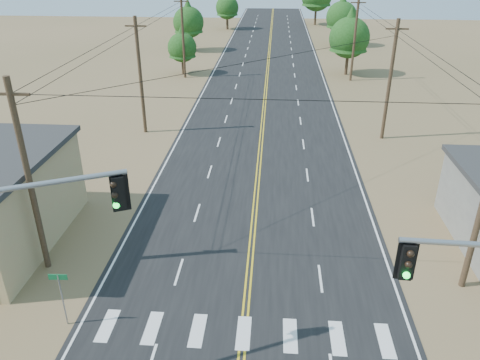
{
  "coord_description": "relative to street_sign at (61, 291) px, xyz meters",
  "views": [
    {
      "loc": [
        0.96,
        -7.08,
        14.88
      ],
      "look_at": [
        -0.73,
        15.8,
        3.5
      ],
      "focal_mm": 35.0,
      "sensor_mm": 36.0,
      "label": 1
    }
  ],
  "objects": [
    {
      "name": "tree_left_far",
      "position": [
        -1.2,
        84.27,
        2.87
      ],
      "size": [
        4.6,
        4.6,
        7.66
      ],
      "color": "#3F2D1E",
      "rests_on": "ground"
    },
    {
      "name": "road",
      "position": [
        7.8,
        22.0,
        -1.8
      ],
      "size": [
        15.0,
        200.0,
        0.02
      ],
      "primitive_type": "cube",
      "color": "black",
      "rests_on": "ground"
    },
    {
      "name": "utility_pole_right_mid",
      "position": [
        18.3,
        24.0,
        3.31
      ],
      "size": [
        1.8,
        0.3,
        10.0
      ],
      "color": "#4C3826",
      "rests_on": "ground"
    },
    {
      "name": "utility_pole_right_far",
      "position": [
        18.3,
        44.0,
        3.31
      ],
      "size": [
        1.8,
        0.3,
        10.0
      ],
      "color": "#4C3826",
      "rests_on": "ground"
    },
    {
      "name": "street_sign",
      "position": [
        0.0,
        0.0,
        0.0
      ],
      "size": [
        0.8,
        0.06,
        2.7
      ],
      "rotation": [
        0.0,
        0.0,
        0.04
      ],
      "color": "gray",
      "rests_on": "ground"
    },
    {
      "name": "tree_right_mid",
      "position": [
        19.56,
        67.35,
        3.38
      ],
      "size": [
        5.09,
        5.09,
        8.48
      ],
      "color": "#3F2D1E",
      "rests_on": "ground"
    },
    {
      "name": "utility_pole_left_far",
      "position": [
        -2.7,
        44.0,
        3.31
      ],
      "size": [
        1.8,
        0.3,
        10.0
      ],
      "color": "#4C3826",
      "rests_on": "ground"
    },
    {
      "name": "tree_left_near",
      "position": [
        -3.25,
        45.83,
        1.98
      ],
      "size": [
        3.72,
        3.72,
        6.2
      ],
      "color": "#3F2D1E",
      "rests_on": "ground"
    },
    {
      "name": "utility_pole_left_mid",
      "position": [
        -2.7,
        24.0,
        3.31
      ],
      "size": [
        1.8,
        0.3,
        10.0
      ],
      "color": "#4C3826",
      "rests_on": "ground"
    },
    {
      "name": "tree_right_near",
      "position": [
        18.12,
        47.09,
        3.42
      ],
      "size": [
        5.13,
        5.13,
        8.54
      ],
      "color": "#3F2D1E",
      "rests_on": "ground"
    },
    {
      "name": "utility_pole_left_near",
      "position": [
        -2.7,
        4.0,
        3.31
      ],
      "size": [
        1.8,
        0.3,
        10.0
      ],
      "color": "#4C3826",
      "rests_on": "ground"
    },
    {
      "name": "tree_left_mid",
      "position": [
        -5.07,
        61.28,
        3.12
      ],
      "size": [
        4.83,
        4.83,
        8.06
      ],
      "color": "#3F2D1E",
      "rests_on": "ground"
    }
  ]
}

